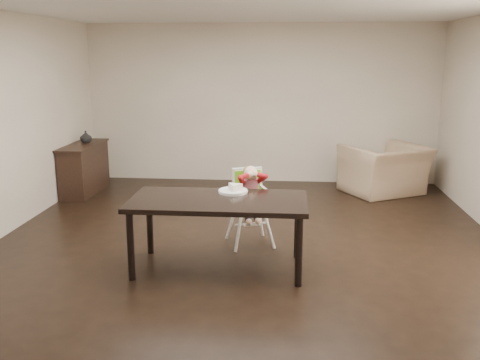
{
  "coord_description": "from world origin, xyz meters",
  "views": [
    {
      "loc": [
        0.44,
        -5.72,
        2.18
      ],
      "look_at": [
        -0.07,
        0.08,
        0.81
      ],
      "focal_mm": 40.0,
      "sensor_mm": 36.0,
      "label": 1
    }
  ],
  "objects_px": {
    "dining_table": "(218,206)",
    "armchair": "(385,162)",
    "sideboard": "(84,168)",
    "high_chair": "(250,189)"
  },
  "relations": [
    {
      "from": "dining_table",
      "to": "sideboard",
      "type": "height_order",
      "value": "sideboard"
    },
    {
      "from": "dining_table",
      "to": "armchair",
      "type": "xyz_separation_m",
      "value": [
        2.26,
        3.32,
        -0.15
      ]
    },
    {
      "from": "armchair",
      "to": "dining_table",
      "type": "bearing_deg",
      "value": 26.6
    },
    {
      "from": "dining_table",
      "to": "armchair",
      "type": "height_order",
      "value": "armchair"
    },
    {
      "from": "armchair",
      "to": "sideboard",
      "type": "height_order",
      "value": "armchair"
    },
    {
      "from": "high_chair",
      "to": "armchair",
      "type": "height_order",
      "value": "armchair"
    },
    {
      "from": "high_chair",
      "to": "sideboard",
      "type": "xyz_separation_m",
      "value": [
        -2.81,
        2.14,
        -0.26
      ]
    },
    {
      "from": "dining_table",
      "to": "sideboard",
      "type": "relative_size",
      "value": 1.43
    },
    {
      "from": "high_chair",
      "to": "armchair",
      "type": "relative_size",
      "value": 0.79
    },
    {
      "from": "high_chair",
      "to": "sideboard",
      "type": "bearing_deg",
      "value": 123.7
    }
  ]
}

